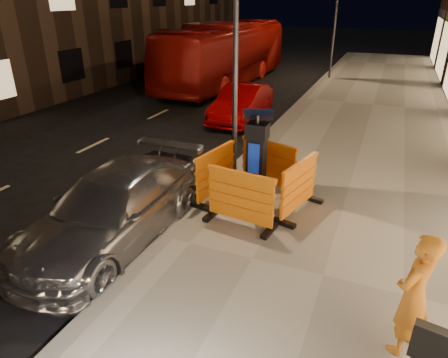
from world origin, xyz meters
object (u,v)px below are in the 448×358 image
at_px(car_red, 241,120).
at_px(barrier_bldgside, 299,187).
at_px(parking_kiosk, 256,160).
at_px(car_silver, 118,238).
at_px(barrier_front, 240,199).
at_px(barrier_kerbside, 216,173).
at_px(man, 414,295).
at_px(barrier_back, 268,164).
at_px(bus_doubledecker, 226,84).

bearing_deg(car_red, barrier_bldgside, -62.12).
xyz_separation_m(parking_kiosk, car_silver, (-2.15, -2.14, -1.19)).
bearing_deg(car_red, car_silver, -87.58).
height_order(parking_kiosk, barrier_front, parking_kiosk).
bearing_deg(car_red, barrier_kerbside, -76.25).
distance_m(barrier_kerbside, car_red, 6.83).
height_order(car_red, man, man).
bearing_deg(barrier_kerbside, parking_kiosk, -79.68).
distance_m(barrier_back, barrier_kerbside, 1.34).
height_order(car_silver, man, man).
bearing_deg(barrier_bldgside, man, -131.24).
height_order(bus_doubledecker, man, man).
xyz_separation_m(parking_kiosk, barrier_bldgside, (0.95, 0.00, -0.46)).
bearing_deg(man, car_red, -118.18).
xyz_separation_m(bus_doubledecker, man, (9.01, -15.97, 1.02)).
height_order(barrier_kerbside, car_silver, barrier_kerbside).
height_order(parking_kiosk, car_red, parking_kiosk).
distance_m(barrier_front, car_red, 8.02).
height_order(barrier_front, barrier_kerbside, same).
bearing_deg(parking_kiosk, barrier_back, 102.32).
height_order(car_silver, car_red, car_silver).
distance_m(parking_kiosk, barrier_bldgside, 1.06).
bearing_deg(barrier_bldgside, barrier_back, 59.32).
relative_size(barrier_back, bus_doubledecker, 0.13).
xyz_separation_m(barrier_front, car_red, (-2.72, 7.50, -0.73)).
height_order(barrier_bldgside, car_silver, barrier_bldgside).
height_order(barrier_front, barrier_back, same).
bearing_deg(barrier_back, car_red, 131.22).
height_order(barrier_kerbside, car_red, barrier_kerbside).
relative_size(bus_doubledecker, man, 6.55).
xyz_separation_m(barrier_front, car_silver, (-2.15, -1.19, -0.73)).
height_order(parking_kiosk, barrier_kerbside, parking_kiosk).
height_order(parking_kiosk, bus_doubledecker, parking_kiosk).
distance_m(car_silver, bus_doubledecker, 15.51).
xyz_separation_m(car_red, bus_doubledecker, (-3.22, 6.34, 0.00)).
relative_size(parking_kiosk, man, 1.19).
height_order(parking_kiosk, man, parking_kiosk).
relative_size(car_silver, bus_doubledecker, 0.41).
bearing_deg(parking_kiosk, barrier_bldgside, 12.32).
bearing_deg(barrier_back, man, -37.45).
bearing_deg(man, barrier_back, -111.92).
distance_m(barrier_kerbside, man, 5.06).
bearing_deg(bus_doubledecker, parking_kiosk, -63.06).
height_order(barrier_front, barrier_bldgside, same).
xyz_separation_m(barrier_back, car_silver, (-2.15, -3.09, -0.73)).
height_order(barrier_back, bus_doubledecker, bus_doubledecker).
bearing_deg(barrier_front, man, -27.49).
height_order(barrier_front, car_red, barrier_front).
relative_size(parking_kiosk, barrier_front, 1.40).
bearing_deg(barrier_kerbside, man, -117.18).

